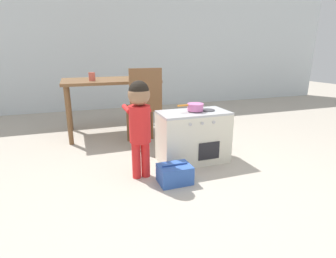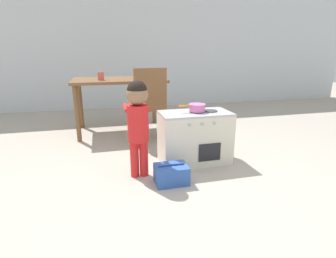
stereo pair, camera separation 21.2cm
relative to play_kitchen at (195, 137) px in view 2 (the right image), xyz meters
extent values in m
plane|color=#B2A899|center=(-0.33, -0.82, -0.26)|extent=(16.00, 16.00, 0.00)
cube|color=silver|center=(-0.33, 2.97, 1.04)|extent=(10.00, 0.06, 2.60)
cube|color=silver|center=(0.00, 0.00, -0.01)|extent=(0.69, 0.37, 0.49)
cube|color=#B7BABC|center=(0.00, 0.00, 0.25)|extent=(0.69, 0.37, 0.02)
cylinder|color=#38383D|center=(0.02, 0.00, 0.26)|extent=(0.14, 0.14, 0.01)
cylinder|color=#38383D|center=(0.15, 0.00, 0.26)|extent=(0.14, 0.14, 0.01)
cube|color=black|center=(0.09, -0.19, -0.10)|extent=(0.22, 0.01, 0.17)
cylinder|color=#B2B2B7|center=(-0.12, -0.19, 0.19)|extent=(0.03, 0.01, 0.03)
cylinder|color=#B2B2B7|center=(0.00, -0.19, 0.19)|extent=(0.03, 0.01, 0.03)
cylinder|color=#B2B2B7|center=(0.12, -0.19, 0.19)|extent=(0.03, 0.01, 0.03)
cylinder|color=pink|center=(0.02, 0.00, 0.30)|extent=(0.15, 0.15, 0.07)
cylinder|color=pink|center=(0.02, 0.00, 0.33)|extent=(0.16, 0.16, 0.01)
cylinder|color=orange|center=(-0.12, 0.00, 0.32)|extent=(0.11, 0.02, 0.02)
cylinder|color=red|center=(-0.63, -0.19, -0.09)|extent=(0.08, 0.08, 0.33)
cylinder|color=red|center=(-0.54, -0.19, -0.09)|extent=(0.08, 0.08, 0.33)
cylinder|color=red|center=(-0.59, -0.19, 0.23)|extent=(0.18, 0.18, 0.31)
sphere|color=#936B4C|center=(-0.59, -0.19, 0.48)|extent=(0.18, 0.18, 0.18)
sphere|color=black|center=(-0.59, -0.19, 0.51)|extent=(0.17, 0.17, 0.17)
cylinder|color=red|center=(-0.67, -0.06, 0.34)|extent=(0.04, 0.25, 0.04)
cylinder|color=red|center=(-0.50, -0.06, 0.34)|extent=(0.04, 0.25, 0.04)
cube|color=#335BB2|center=(-0.34, -0.39, -0.18)|extent=(0.27, 0.21, 0.16)
cylinder|color=#335BB2|center=(-0.34, -0.39, -0.09)|extent=(0.22, 0.02, 0.02)
cube|color=brown|center=(-0.63, 1.28, 0.46)|extent=(1.21, 0.79, 0.03)
cylinder|color=brown|center=(-1.17, 0.95, 0.09)|extent=(0.06, 0.06, 0.70)
cylinder|color=brown|center=(-0.09, 0.95, 0.09)|extent=(0.06, 0.06, 0.70)
cylinder|color=brown|center=(-1.17, 1.61, 0.09)|extent=(0.06, 0.06, 0.70)
cylinder|color=brown|center=(-0.09, 1.61, 0.09)|extent=(0.06, 0.06, 0.70)
cube|color=brown|center=(-0.34, 0.68, 0.19)|extent=(0.36, 0.36, 0.03)
cube|color=brown|center=(-0.34, 0.51, 0.43)|extent=(0.36, 0.02, 0.45)
cylinder|color=brown|center=(-0.50, 0.52, -0.04)|extent=(0.04, 0.04, 0.43)
cylinder|color=brown|center=(-0.19, 0.52, -0.04)|extent=(0.04, 0.04, 0.43)
cylinder|color=brown|center=(-0.50, 0.83, -0.04)|extent=(0.04, 0.04, 0.43)
cylinder|color=brown|center=(-0.19, 0.83, -0.04)|extent=(0.04, 0.04, 0.43)
cylinder|color=#D15B4C|center=(-0.86, 1.13, 0.53)|extent=(0.08, 0.08, 0.10)
camera|label=1|loc=(-1.08, -2.27, 0.81)|focal=28.00mm
camera|label=2|loc=(-0.87, -2.34, 0.81)|focal=28.00mm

